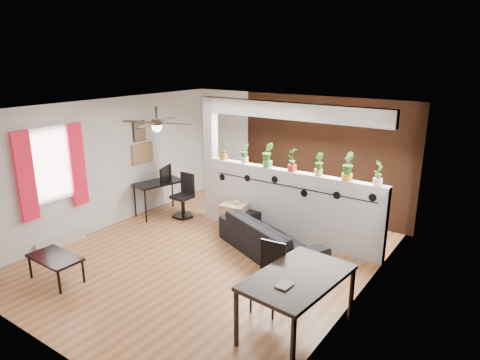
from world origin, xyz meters
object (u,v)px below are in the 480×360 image
(potted_plant_6, at_px, (378,172))
(sofa, at_px, (270,238))
(potted_plant_1, at_px, (245,153))
(potted_plant_2, at_px, (268,154))
(potted_plant_5, at_px, (348,166))
(folding_chair, at_px, (270,270))
(potted_plant_4, at_px, (319,164))
(office_chair, at_px, (184,198))
(potted_plant_0, at_px, (223,149))
(computer_desk, at_px, (159,185))
(cup, at_px, (236,202))
(cube_shelf, at_px, (234,218))
(dining_table, at_px, (298,282))
(potted_plant_3, at_px, (292,159))
(coffee_table, at_px, (55,259))
(ceiling_fan, at_px, (157,124))

(potted_plant_6, bearing_deg, sofa, -153.14)
(potted_plant_1, bearing_deg, potted_plant_2, 0.00)
(potted_plant_5, distance_m, folding_chair, 2.46)
(potted_plant_4, xyz_separation_m, folding_chair, (0.35, -2.23, -1.00))
(office_chair, bearing_deg, potted_plant_4, 5.43)
(potted_plant_0, xyz_separation_m, potted_plant_5, (2.63, 0.00, 0.03))
(computer_desk, height_order, office_chair, office_chair)
(cup, bearing_deg, cube_shelf, 180.00)
(office_chair, bearing_deg, potted_plant_1, 11.45)
(office_chair, bearing_deg, cube_shelf, -2.36)
(potted_plant_4, height_order, dining_table, potted_plant_4)
(potted_plant_3, height_order, potted_plant_4, potted_plant_3)
(potted_plant_2, distance_m, dining_table, 3.33)
(coffee_table, bearing_deg, potted_plant_0, 79.20)
(potted_plant_1, relative_size, coffee_table, 0.45)
(potted_plant_3, height_order, potted_plant_5, potted_plant_5)
(ceiling_fan, xyz_separation_m, potted_plant_2, (1.07, 1.80, -0.71))
(folding_chair, bearing_deg, potted_plant_2, 122.27)
(sofa, xyz_separation_m, cup, (-1.05, 0.45, 0.33))
(potted_plant_0, xyz_separation_m, potted_plant_4, (2.11, 0.00, -0.01))
(potted_plant_0, distance_m, potted_plant_2, 1.05)
(sofa, xyz_separation_m, computer_desk, (-3.02, 0.30, 0.37))
(ceiling_fan, distance_m, office_chair, 2.58)
(potted_plant_5, bearing_deg, potted_plant_4, -180.00)
(potted_plant_0, bearing_deg, potted_plant_6, 0.00)
(potted_plant_4, relative_size, potted_plant_6, 0.96)
(potted_plant_6, height_order, cup, potted_plant_6)
(sofa, xyz_separation_m, dining_table, (1.43, -1.74, 0.41))
(potted_plant_1, bearing_deg, office_chair, -168.55)
(potted_plant_1, xyz_separation_m, computer_desk, (-1.94, -0.48, -0.88))
(cup, distance_m, coffee_table, 3.40)
(potted_plant_2, relative_size, potted_plant_5, 0.99)
(potted_plant_1, xyz_separation_m, potted_plant_2, (0.53, 0.00, 0.04))
(office_chair, distance_m, folding_chair, 3.86)
(potted_plant_5, bearing_deg, potted_plant_6, 0.00)
(computer_desk, bearing_deg, dining_table, -24.67)
(potted_plant_0, height_order, folding_chair, potted_plant_0)
(potted_plant_0, distance_m, potted_plant_5, 2.63)
(coffee_table, bearing_deg, folding_chair, 22.10)
(ceiling_fan, bearing_deg, office_chair, 119.32)
(potted_plant_6, relative_size, folding_chair, 0.44)
(potted_plant_1, height_order, folding_chair, potted_plant_1)
(potted_plant_2, xyz_separation_m, potted_plant_5, (1.58, 0.00, 0.00))
(potted_plant_1, height_order, sofa, potted_plant_1)
(potted_plant_5, distance_m, computer_desk, 4.18)
(folding_chair, bearing_deg, potted_plant_0, 137.84)
(sofa, distance_m, cup, 1.19)
(ceiling_fan, bearing_deg, folding_chair, -9.78)
(potted_plant_2, bearing_deg, potted_plant_3, 0.00)
(potted_plant_4, distance_m, potted_plant_5, 0.53)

